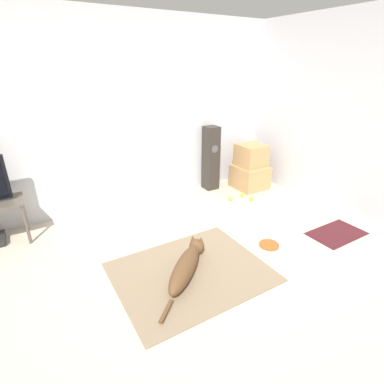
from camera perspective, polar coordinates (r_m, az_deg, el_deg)
The scene contains 13 objects.
ground_plane at distance 2.94m, azimuth -0.51°, elevation -17.63°, with size 12.00×12.00×0.00m, color #BCB29E.
wall_back at distance 4.22m, azimuth -15.60°, elevation 13.69°, with size 8.00×0.06×2.55m.
wall_right at distance 4.23m, azimuth 32.13°, elevation 11.05°, with size 0.06×8.00×2.55m.
area_rug at distance 3.10m, azimuth -0.18°, elevation -14.98°, with size 1.47×1.18×0.01m.
dog at distance 3.00m, azimuth -1.05°, elevation -13.75°, with size 0.86×0.80×0.22m.
frisbee at distance 3.59m, azimuth 14.46°, elevation -9.71°, with size 0.23×0.23×0.03m.
cardboard_box_lower at distance 5.06m, azimuth 10.92°, elevation 2.87°, with size 0.49×0.51×0.37m.
cardboard_box_upper at distance 4.97m, azimuth 11.18°, elevation 6.88°, with size 0.41×0.42×0.35m.
floor_speaker at distance 4.85m, azimuth 3.59°, elevation 6.40°, with size 0.22×0.22×1.03m.
tennis_ball_by_boxes at distance 4.72m, azimuth 9.53°, elevation -0.57°, with size 0.07×0.07×0.07m.
tennis_ball_near_speaker at distance 4.58m, azimuth 7.33°, elevation -1.25°, with size 0.07×0.07×0.07m.
tennis_ball_loose_on_carpet at distance 4.62m, azimuth 11.27°, elevation -1.27°, with size 0.07×0.07×0.07m.
door_mat at distance 4.11m, azimuth 25.82°, elevation -7.10°, with size 0.70×0.42×0.01m.
Camera 1 is at (-1.11, -1.91, 1.93)m, focal length 28.00 mm.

